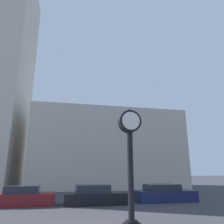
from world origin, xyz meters
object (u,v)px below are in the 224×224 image
Objects in this scene: car_maroon at (24,197)px; car_black at (95,196)px; car_navy at (164,194)px; street_clock at (130,147)px.

car_black reaches higher than car_maroon.
car_black reaches higher than car_navy.
car_maroon is 4.70m from car_black.
street_clock is at bearing -52.47° from car_maroon.
car_black is 0.93× the size of car_navy.
street_clock is 9.09m from car_maroon.
street_clock reaches higher than car_black.
car_maroon is at bearing 179.62° from car_navy.
street_clock is at bearing -84.59° from car_black.
street_clock is at bearing -125.19° from car_navy.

